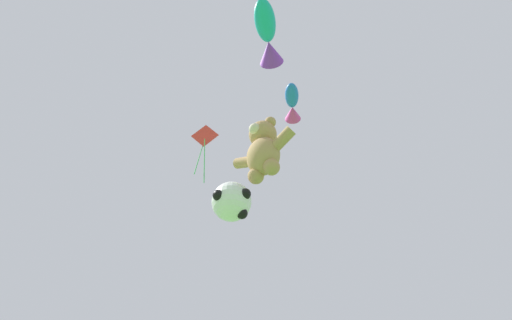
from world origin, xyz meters
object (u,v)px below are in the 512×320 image
Objects in this scene: teddy_bear_kite at (263,149)px; fish_kite_cobalt at (292,104)px; diamond_kite at (204,140)px; soccer_ball_kite at (232,201)px; fish_kite_teal at (268,37)px.

teddy_bear_kite is 1.41× the size of fish_kite_cobalt.
diamond_kite is (-2.90, 0.05, 2.44)m from teddy_bear_kite.
fish_kite_teal reaches higher than soccer_ball_kite.
fish_kite_teal is at bearing -69.21° from fish_kite_cobalt.
soccer_ball_kite is (-0.86, -0.28, -1.60)m from teddy_bear_kite.
fish_kite_teal is 0.73× the size of diamond_kite.
diamond_kite is (-4.32, 1.44, -0.37)m from fish_kite_teal.
fish_kite_teal is 4.56m from diamond_kite.
fish_kite_cobalt is at bearing 110.79° from fish_kite_teal.
diamond_kite is at bearing 170.98° from soccer_ball_kite.
teddy_bear_kite is at bearing -111.61° from fish_kite_cobalt.
fish_kite_cobalt is 2.71m from fish_kite_teal.
fish_kite_teal is at bearing -18.43° from diamond_kite.
fish_kite_cobalt is 3.55m from diamond_kite.
teddy_bear_kite is 0.77× the size of diamond_kite.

